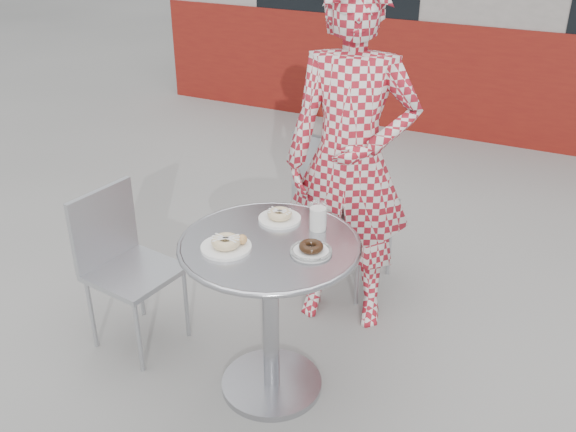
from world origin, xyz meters
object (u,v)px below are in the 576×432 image
at_px(seated_person, 350,162).
at_px(plate_near, 227,244).
at_px(plate_far, 280,216).
at_px(bistro_table, 270,281).
at_px(plate_checker, 311,249).
at_px(milk_cup, 318,218).
at_px(chair_left, 137,300).
at_px(chair_far, 344,236).

relative_size(seated_person, plate_near, 8.55).
bearing_deg(plate_far, bistro_table, -75.04).
height_order(plate_checker, milk_cup, milk_cup).
xyz_separation_m(bistro_table, plate_checker, (0.18, 0.00, 0.20)).
relative_size(chair_left, milk_cup, 6.64).
xyz_separation_m(chair_left, plate_checker, (0.93, -0.01, 0.53)).
distance_m(chair_left, plate_far, 0.90).
height_order(bistro_table, plate_checker, plate_checker).
relative_size(plate_far, milk_cup, 1.54).
height_order(chair_far, plate_far, chair_far).
xyz_separation_m(bistro_table, chair_left, (-0.75, 0.01, -0.33)).
relative_size(chair_far, chair_left, 1.17).
bearing_deg(plate_checker, plate_near, -158.88).
bearing_deg(seated_person, milk_cup, -96.45).
xyz_separation_m(chair_far, chair_left, (-0.70, -0.97, -0.04)).
height_order(chair_far, plate_checker, chair_far).
bearing_deg(bistro_table, seated_person, 83.65).
height_order(plate_far, plate_near, plate_near).
distance_m(bistro_table, seated_person, 0.76).
relative_size(chair_far, milk_cup, 7.74).
height_order(chair_far, seated_person, seated_person).
bearing_deg(bistro_table, chair_far, 92.63).
xyz_separation_m(chair_far, plate_checker, (0.23, -0.98, 0.49)).
bearing_deg(milk_cup, bistro_table, -124.82).
bearing_deg(plate_checker, seated_person, 98.82).
xyz_separation_m(plate_far, plate_checker, (0.24, -0.19, -0.00)).
relative_size(plate_far, plate_checker, 1.09).
bearing_deg(milk_cup, plate_far, 178.68).
relative_size(bistro_table, chair_far, 0.82).
height_order(seated_person, plate_near, seated_person).
bearing_deg(seated_person, chair_left, -152.95).
bearing_deg(chair_left, plate_checker, -82.62).
height_order(seated_person, milk_cup, seated_person).
bearing_deg(milk_cup, plate_near, -130.06).
height_order(bistro_table, seated_person, seated_person).
relative_size(seated_person, milk_cup, 14.54).
bearing_deg(chair_far, plate_near, 94.37).
bearing_deg(plate_near, bistro_table, 43.14).
relative_size(bistro_table, plate_near, 3.75).
bearing_deg(milk_cup, chair_left, -168.53).
bearing_deg(chair_far, milk_cup, 111.13).
relative_size(seated_person, plate_far, 9.41).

